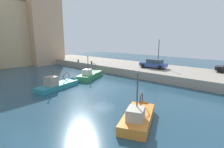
{
  "coord_description": "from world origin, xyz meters",
  "views": [
    {
      "loc": [
        -14.8,
        -14.37,
        6.15
      ],
      "look_at": [
        2.89,
        1.0,
        1.2
      ],
      "focal_mm": 28.0,
      "sensor_mm": 36.0,
      "label": 1
    }
  ],
  "objects_px": {
    "fishing_boat_green": "(91,77)",
    "fishing_boat_orange": "(139,119)",
    "mooring_bollard_south": "(92,62)",
    "quay_streetlamp": "(159,47)",
    "fishing_boat_teal": "(60,86)",
    "mooring_bollard_mid": "(78,61)",
    "parked_car_blue": "(154,64)"
  },
  "relations": [
    {
      "from": "fishing_boat_green",
      "to": "quay_streetlamp",
      "type": "relative_size",
      "value": 1.33
    },
    {
      "from": "fishing_boat_teal",
      "to": "fishing_boat_orange",
      "type": "xyz_separation_m",
      "value": [
        -1.01,
        -12.16,
        -0.03
      ]
    },
    {
      "from": "mooring_bollard_mid",
      "to": "fishing_boat_orange",
      "type": "bearing_deg",
      "value": -117.99
    },
    {
      "from": "fishing_boat_teal",
      "to": "mooring_bollard_south",
      "type": "relative_size",
      "value": 12.13
    },
    {
      "from": "fishing_boat_green",
      "to": "fishing_boat_teal",
      "type": "relative_size",
      "value": 0.96
    },
    {
      "from": "fishing_boat_teal",
      "to": "quay_streetlamp",
      "type": "relative_size",
      "value": 1.38
    },
    {
      "from": "mooring_bollard_mid",
      "to": "fishing_boat_green",
      "type": "bearing_deg",
      "value": -117.05
    },
    {
      "from": "mooring_bollard_mid",
      "to": "fishing_boat_teal",
      "type": "bearing_deg",
      "value": -137.49
    },
    {
      "from": "parked_car_blue",
      "to": "mooring_bollard_south",
      "type": "xyz_separation_m",
      "value": [
        -3.6,
        11.02,
        -0.46
      ]
    },
    {
      "from": "fishing_boat_green",
      "to": "parked_car_blue",
      "type": "xyz_separation_m",
      "value": [
        8.02,
        -6.36,
        1.84
      ]
    },
    {
      "from": "mooring_bollard_south",
      "to": "mooring_bollard_mid",
      "type": "xyz_separation_m",
      "value": [
        0.0,
        4.0,
        0.0
      ]
    },
    {
      "from": "fishing_boat_orange",
      "to": "mooring_bollard_south",
      "type": "xyz_separation_m",
      "value": [
        11.64,
        17.9,
        1.36
      ]
    },
    {
      "from": "mooring_bollard_mid",
      "to": "quay_streetlamp",
      "type": "xyz_separation_m",
      "value": [
        5.65,
        -14.75,
        2.98
      ]
    },
    {
      "from": "fishing_boat_teal",
      "to": "fishing_boat_orange",
      "type": "height_order",
      "value": "fishing_boat_orange"
    },
    {
      "from": "fishing_boat_teal",
      "to": "mooring_bollard_mid",
      "type": "xyz_separation_m",
      "value": [
        10.62,
        9.74,
        1.33
      ]
    },
    {
      "from": "mooring_bollard_south",
      "to": "quay_streetlamp",
      "type": "bearing_deg",
      "value": -62.27
    },
    {
      "from": "quay_streetlamp",
      "to": "fishing_boat_teal",
      "type": "bearing_deg",
      "value": 162.88
    },
    {
      "from": "fishing_boat_green",
      "to": "parked_car_blue",
      "type": "bearing_deg",
      "value": -38.42
    },
    {
      "from": "parked_car_blue",
      "to": "mooring_bollard_mid",
      "type": "height_order",
      "value": "parked_car_blue"
    },
    {
      "from": "fishing_boat_green",
      "to": "fishing_boat_teal",
      "type": "xyz_separation_m",
      "value": [
        -6.2,
        -1.08,
        0.05
      ]
    },
    {
      "from": "parked_car_blue",
      "to": "quay_streetlamp",
      "type": "distance_m",
      "value": 3.26
    },
    {
      "from": "fishing_boat_teal",
      "to": "quay_streetlamp",
      "type": "bearing_deg",
      "value": -17.12
    },
    {
      "from": "fishing_boat_teal",
      "to": "mooring_bollard_south",
      "type": "xyz_separation_m",
      "value": [
        10.62,
        5.74,
        1.33
      ]
    },
    {
      "from": "fishing_boat_green",
      "to": "mooring_bollard_south",
      "type": "relative_size",
      "value": 11.67
    },
    {
      "from": "parked_car_blue",
      "to": "mooring_bollard_mid",
      "type": "distance_m",
      "value": 15.45
    },
    {
      "from": "fishing_boat_orange",
      "to": "fishing_boat_green",
      "type": "bearing_deg",
      "value": 61.41
    },
    {
      "from": "fishing_boat_teal",
      "to": "quay_streetlamp",
      "type": "height_order",
      "value": "quay_streetlamp"
    },
    {
      "from": "fishing_boat_green",
      "to": "fishing_boat_orange",
      "type": "bearing_deg",
      "value": -118.59
    },
    {
      "from": "fishing_boat_green",
      "to": "mooring_bollard_mid",
      "type": "xyz_separation_m",
      "value": [
        4.42,
        8.66,
        1.38
      ]
    },
    {
      "from": "parked_car_blue",
      "to": "mooring_bollard_south",
      "type": "height_order",
      "value": "parked_car_blue"
    },
    {
      "from": "fishing_boat_green",
      "to": "fishing_boat_orange",
      "type": "xyz_separation_m",
      "value": [
        -7.21,
        -13.24,
        0.02
      ]
    },
    {
      "from": "fishing_boat_green",
      "to": "parked_car_blue",
      "type": "relative_size",
      "value": 1.46
    }
  ]
}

